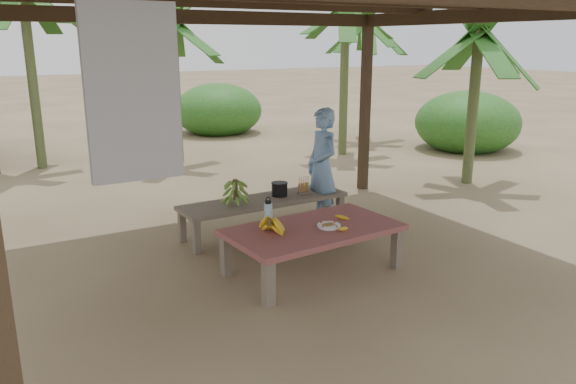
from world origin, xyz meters
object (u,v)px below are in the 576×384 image
work_table (313,233)px  cooking_pot (280,189)px  woman (322,167)px  ripe_banana_bunch (269,226)px  bench (265,203)px  plate (329,226)px  water_flask (268,214)px

work_table → cooking_pot: cooking_pot is taller
woman → ripe_banana_bunch: bearing=-45.2°
ripe_banana_bunch → cooking_pot: (0.87, 1.37, -0.05)m
bench → ripe_banana_bunch: 1.49m
cooking_pot → bench: bearing=-171.6°
work_table → woman: bearing=49.9°
plate → work_table: bearing=145.3°
ripe_banana_bunch → plate: 0.65m
plate → cooking_pot: cooking_pot is taller
cooking_pot → woman: 0.66m
work_table → plate: (0.13, -0.09, 0.08)m
cooking_pot → woman: bearing=-5.4°
water_flask → cooking_pot: 1.40m
work_table → bench: work_table is taller
bench → cooking_pot: (0.24, 0.04, 0.14)m
ripe_banana_bunch → water_flask: 0.24m
work_table → plate: bearing=-38.9°
ripe_banana_bunch → work_table: bearing=-4.4°
ripe_banana_bunch → plate: (0.64, -0.13, -0.07)m
ripe_banana_bunch → cooking_pot: size_ratio=1.44×
ripe_banana_bunch → water_flask: size_ratio=0.89×
plate → ripe_banana_bunch: bearing=168.3°
woman → cooking_pot: bearing=-92.3°
ripe_banana_bunch → water_flask: bearing=65.0°
cooking_pot → plate: bearing=-98.8°
ripe_banana_bunch → cooking_pot: 1.63m
ripe_banana_bunch → bench: bearing=64.8°
water_flask → bench: bearing=64.7°
work_table → water_flask: 0.52m
work_table → woman: size_ratio=1.20×
water_flask → cooking_pot: bearing=56.4°
cooking_pot → work_table: bearing=-104.6°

